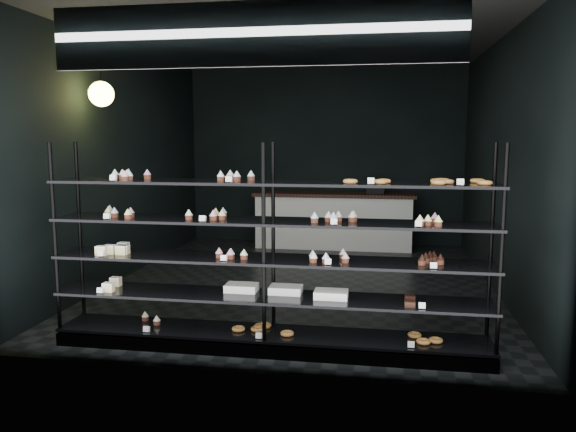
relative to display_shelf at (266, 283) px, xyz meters
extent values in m
cube|color=black|center=(-0.01, 2.45, -0.62)|extent=(5.00, 6.00, 0.01)
cube|color=black|center=(-0.01, 2.45, 2.57)|extent=(5.00, 6.00, 0.01)
cube|color=black|center=(-0.01, 5.45, 0.97)|extent=(5.00, 0.01, 3.20)
cube|color=black|center=(-0.01, -0.55, 0.97)|extent=(5.00, 0.01, 3.20)
cube|color=black|center=(-2.51, 2.45, 0.97)|extent=(0.01, 6.00, 3.20)
cube|color=black|center=(2.49, 2.45, 0.97)|extent=(0.01, 6.00, 3.20)
cube|color=black|center=(0.03, 0.00, -0.57)|extent=(4.00, 0.50, 0.12)
cylinder|color=black|center=(-1.94, -0.22, 0.36)|extent=(0.04, 0.04, 1.85)
cylinder|color=black|center=(-1.94, 0.22, 0.36)|extent=(0.04, 0.04, 1.85)
cylinder|color=black|center=(0.03, -0.22, 0.36)|extent=(0.04, 0.04, 1.85)
cylinder|color=black|center=(0.03, 0.22, 0.36)|extent=(0.04, 0.04, 1.85)
cylinder|color=black|center=(2.00, -0.22, 0.36)|extent=(0.04, 0.04, 1.85)
cylinder|color=black|center=(2.00, 0.22, 0.36)|extent=(0.04, 0.04, 1.85)
cube|color=black|center=(0.03, 0.00, -0.48)|extent=(4.00, 0.50, 0.03)
cube|color=black|center=(0.03, 0.00, -0.13)|extent=(4.00, 0.50, 0.02)
cube|color=black|center=(0.03, 0.00, 0.22)|extent=(4.00, 0.50, 0.02)
cube|color=black|center=(0.03, 0.00, 0.57)|extent=(4.00, 0.50, 0.02)
cube|color=black|center=(0.03, 0.00, 0.92)|extent=(4.00, 0.50, 0.02)
cube|color=white|center=(-1.32, -0.18, 0.96)|extent=(0.06, 0.04, 0.06)
cube|color=white|center=(-0.31, -0.18, 0.96)|extent=(0.06, 0.04, 0.06)
cube|color=white|center=(0.94, -0.18, 0.96)|extent=(0.05, 0.04, 0.06)
cube|color=white|center=(1.68, -0.18, 0.96)|extent=(0.06, 0.04, 0.06)
cube|color=white|center=(-1.39, -0.18, 0.61)|extent=(0.06, 0.04, 0.06)
cube|color=white|center=(-0.55, -0.18, 0.61)|extent=(0.05, 0.04, 0.06)
cube|color=white|center=(0.61, -0.18, 0.61)|extent=(0.05, 0.04, 0.06)
cube|color=white|center=(1.37, -0.18, 0.61)|extent=(0.06, 0.04, 0.06)
cube|color=white|center=(-1.48, -0.18, 0.26)|extent=(0.06, 0.04, 0.06)
cube|color=white|center=(-0.33, -0.18, 0.26)|extent=(0.06, 0.04, 0.06)
cube|color=white|center=(0.58, -0.18, 0.26)|extent=(0.05, 0.04, 0.06)
cube|color=white|center=(1.45, -0.18, 0.26)|extent=(0.06, 0.04, 0.06)
cube|color=white|center=(-1.55, -0.18, -0.09)|extent=(0.06, 0.04, 0.06)
cube|color=white|center=(1.36, -0.18, -0.09)|extent=(0.06, 0.04, 0.06)
cube|color=white|center=(-1.13, -0.18, -0.44)|extent=(0.06, 0.04, 0.06)
cube|color=white|center=(-0.04, -0.18, -0.44)|extent=(0.05, 0.04, 0.06)
cube|color=white|center=(1.35, -0.18, -0.44)|extent=(0.06, 0.04, 0.06)
cube|color=#0C163C|center=(-0.01, -0.47, 2.12)|extent=(3.20, 0.04, 0.45)
cube|color=white|center=(-0.01, -0.49, 2.12)|extent=(3.30, 0.02, 0.50)
cylinder|color=black|center=(-2.21, 1.30, 2.26)|extent=(0.01, 0.01, 0.59)
sphere|color=#FFDC59|center=(-2.21, 1.30, 1.82)|extent=(0.29, 0.29, 0.29)
cube|color=silver|center=(0.21, 4.95, -0.17)|extent=(2.71, 0.60, 0.92)
cube|color=black|center=(0.21, 4.95, 0.32)|extent=(2.82, 0.65, 0.06)
cube|color=black|center=(0.93, 4.95, 0.48)|extent=(0.30, 0.30, 0.25)
camera|label=1|loc=(1.01, -4.90, 1.32)|focal=35.00mm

